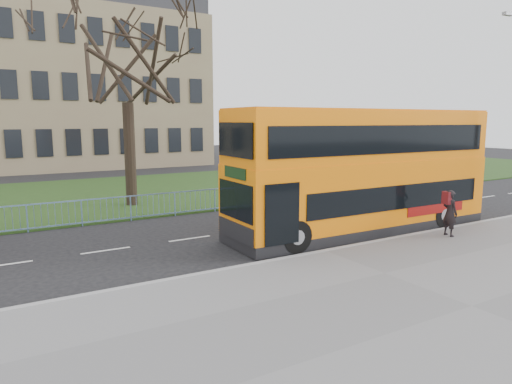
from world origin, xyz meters
The scene contains 9 objects.
ground centered at (0.00, 0.00, 0.00)m, with size 120.00×120.00×0.00m, color black.
pavement centered at (0.00, -6.75, 0.06)m, with size 80.00×10.50×0.12m, color slate.
kerb centered at (0.00, -1.55, 0.07)m, with size 80.00×0.20×0.14m, color gray.
grass_verge centered at (0.00, 14.30, 0.04)m, with size 80.00×15.40×0.08m, color #223A15.
guard_railing centered at (0.00, 6.60, 0.55)m, with size 40.00×0.12×1.10m, color #6D93C1, non-canonical shape.
bare_tree centered at (-3.00, 10.00, 6.11)m, with size 8.44×8.44×12.06m, color black, non-canonical shape.
civic_building centered at (-5.00, 35.00, 7.00)m, with size 30.00×15.00×14.00m, color #816B52.
yellow_bus centered at (3.23, 0.14, 2.48)m, with size 11.08×2.85×4.62m.
pedestrian centered at (5.10, -2.37, 0.96)m, with size 0.62×0.40×1.69m, color black.
Camera 1 is at (-9.23, -12.66, 4.28)m, focal length 32.00 mm.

